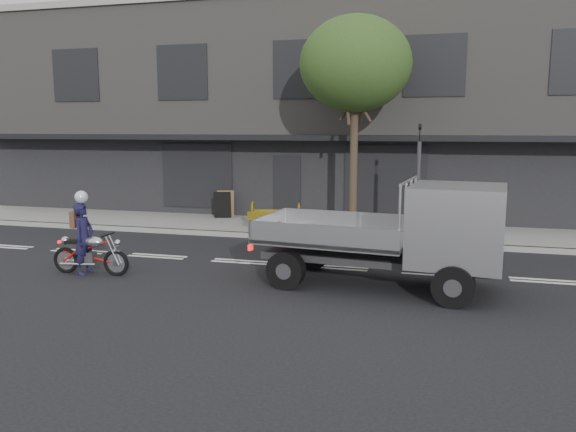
# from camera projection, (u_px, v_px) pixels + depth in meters

# --- Properties ---
(ground) EXTENTS (80.00, 80.00, 0.00)m
(ground) POSITION_uv_depth(u_px,v_px,m) (243.00, 262.00, 14.33)
(ground) COLOR black
(ground) RESTS_ON ground
(sidewalk) EXTENTS (32.00, 3.20, 0.15)m
(sidewalk) POSITION_uv_depth(u_px,v_px,m) (289.00, 228.00, 18.81)
(sidewalk) COLOR gray
(sidewalk) RESTS_ON ground
(kerb) EXTENTS (32.00, 0.20, 0.15)m
(kerb) POSITION_uv_depth(u_px,v_px,m) (276.00, 236.00, 17.28)
(kerb) COLOR gray
(kerb) RESTS_ON ground
(building_main) EXTENTS (26.00, 10.00, 8.00)m
(building_main) POSITION_uv_depth(u_px,v_px,m) (328.00, 114.00, 24.50)
(building_main) COLOR slate
(building_main) RESTS_ON ground
(street_tree) EXTENTS (3.40, 3.40, 6.74)m
(street_tree) POSITION_uv_depth(u_px,v_px,m) (355.00, 65.00, 16.96)
(street_tree) COLOR #382B21
(street_tree) RESTS_ON ground
(traffic_light_pole) EXTENTS (0.12, 0.12, 3.50)m
(traffic_light_pole) POSITION_uv_depth(u_px,v_px,m) (418.00, 188.00, 16.21)
(traffic_light_pole) COLOR #2D2D30
(traffic_light_pole) RESTS_ON ground
(motorcycle) EXTENTS (1.93, 0.56, 0.99)m
(motorcycle) POSITION_uv_depth(u_px,v_px,m) (90.00, 253.00, 13.06)
(motorcycle) COLOR black
(motorcycle) RESTS_ON ground
(rider) EXTENTS (0.43, 0.63, 1.68)m
(rider) POSITION_uv_depth(u_px,v_px,m) (84.00, 239.00, 13.05)
(rider) COLOR #171437
(rider) RESTS_ON ground
(flatbed_ute) EXTENTS (5.27, 2.60, 2.35)m
(flatbed_ute) POSITION_uv_depth(u_px,v_px,m) (433.00, 228.00, 11.55)
(flatbed_ute) COLOR black
(flatbed_ute) RESTS_ON ground
(construction_barrier) EXTENTS (1.75, 1.04, 0.92)m
(construction_barrier) POSITION_uv_depth(u_px,v_px,m) (273.00, 217.00, 17.65)
(construction_barrier) COLOR #DFAE0B
(construction_barrier) RESTS_ON sidewalk
(sandwich_board) EXTENTS (0.70, 0.56, 0.97)m
(sandwich_board) POSITION_uv_depth(u_px,v_px,m) (223.00, 205.00, 20.20)
(sandwich_board) COLOR black
(sandwich_board) RESTS_ON sidewalk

